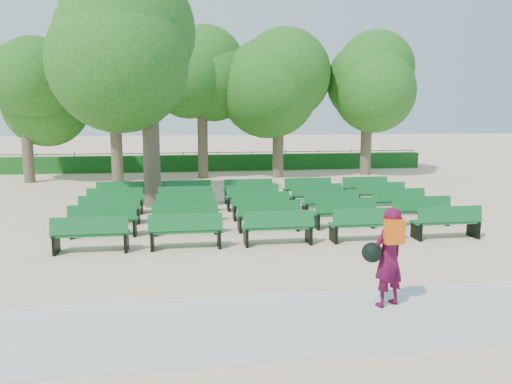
% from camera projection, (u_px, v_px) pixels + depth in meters
% --- Properties ---
extents(ground, '(120.00, 120.00, 0.00)m').
position_uv_depth(ground, '(220.00, 224.00, 14.83)').
color(ground, beige).
extents(paving, '(30.00, 2.20, 0.06)m').
position_uv_depth(paving, '(258.00, 328.00, 7.60)').
color(paving, silver).
rests_on(paving, ground).
extents(curb, '(30.00, 0.12, 0.10)m').
position_uv_depth(curb, '(248.00, 299.00, 8.72)').
color(curb, silver).
rests_on(curb, ground).
extents(hedge, '(26.00, 0.70, 0.90)m').
position_uv_depth(hedge, '(201.00, 163.00, 28.44)').
color(hedge, '#16571B').
rests_on(hedge, ground).
extents(fence, '(26.00, 0.10, 1.02)m').
position_uv_depth(fence, '(201.00, 170.00, 28.90)').
color(fence, black).
rests_on(fence, ground).
extents(tree_line, '(21.80, 6.80, 7.04)m').
position_uv_depth(tree_line, '(205.00, 180.00, 24.60)').
color(tree_line, '#25681C').
rests_on(tree_line, ground).
extents(bench_array, '(1.78, 0.59, 1.11)m').
position_uv_depth(bench_array, '(259.00, 216.00, 15.47)').
color(bench_array, '#116227').
rests_on(bench_array, ground).
extents(tree_among, '(5.27, 5.27, 7.48)m').
position_uv_depth(tree_among, '(148.00, 59.00, 16.84)').
color(tree_among, brown).
rests_on(tree_among, ground).
extents(person, '(0.84, 0.61, 1.67)m').
position_uv_depth(person, '(387.00, 256.00, 8.26)').
color(person, '#4F0B2A').
rests_on(person, ground).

